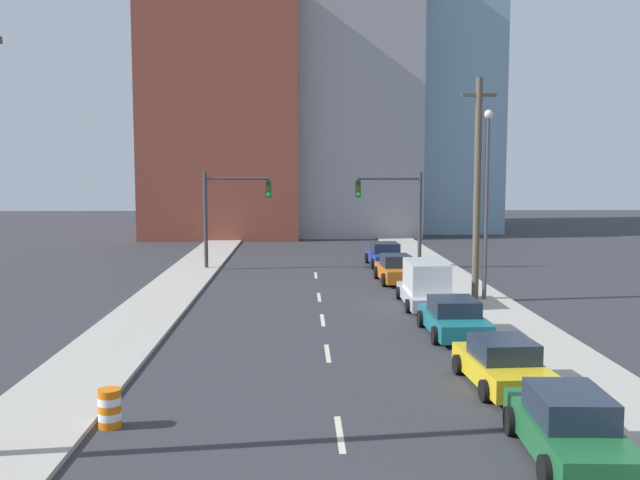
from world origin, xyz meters
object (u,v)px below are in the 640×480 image
Objects in this scene: sedan_green at (569,428)px; sedan_orange at (396,270)px; traffic_barrel at (110,408)px; traffic_signal_left at (225,207)px; sedan_yellow at (503,365)px; sedan_teal at (454,318)px; box_truck_silver at (426,285)px; street_lamp at (487,192)px; traffic_signal_right at (401,206)px; utility_pole_right_mid at (477,188)px; sedan_blue at (385,255)px.

sedan_orange is (-0.46, 24.35, 0.01)m from sedan_green.
traffic_barrel is at bearing -116.99° from sedan_orange.
traffic_signal_left is at bearing 90.05° from traffic_barrel.
sedan_teal is at bearing 87.07° from sedan_yellow.
sedan_green is 24.35m from sedan_orange.
box_truck_silver is (10.42, 15.12, 0.50)m from traffic_barrel.
traffic_signal_right is at bearing 102.02° from street_lamp.
sedan_teal is (-0.54, -18.05, -3.30)m from traffic_signal_right.
traffic_signal_left is 1.34× the size of sedan_orange.
street_lamp is (0.43, -0.06, -0.19)m from utility_pole_right_mid.
sedan_green is 0.88× the size of box_truck_silver.
box_truck_silver is at bearing 92.95° from sedan_green.
traffic_signal_left is 0.68× the size of street_lamp.
traffic_signal_left is 1.41× the size of sedan_yellow.
traffic_barrel is at bearing -129.65° from street_lamp.
sedan_teal is at bearing -59.81° from traffic_signal_left.
traffic_signal_right is at bearing 99.97° from utility_pole_right_mid.
street_lamp is 8.17m from sedan_orange.
traffic_signal_right reaches higher than box_truck_silver.
traffic_barrel is 10.95m from sedan_yellow.
traffic_signal_left is 31.67m from sedan_green.
street_lamp reaches higher than traffic_signal_right.
traffic_barrel is 0.11× the size of street_lamp.
sedan_blue is (-0.29, 19.46, 0.05)m from sedan_teal.
utility_pole_right_mid is (1.97, -11.21, 1.43)m from traffic_signal_right.
sedan_yellow is 0.94× the size of sedan_teal.
sedan_green is at bearing -99.12° from street_lamp.
traffic_barrel is at bearing 170.66° from sedan_green.
traffic_barrel is 0.20× the size of sedan_blue.
box_truck_silver reaches higher than sedan_teal.
sedan_blue is at bearing 90.02° from sedan_teal.
sedan_orange is 0.93× the size of sedan_blue.
sedan_yellow is at bearing -91.36° from sedan_blue.
traffic_signal_right is 12.71m from box_truck_silver.
sedan_orange is at bearing 94.00° from box_truck_silver.
sedan_orange is (-1.02, -5.37, -3.24)m from traffic_signal_right.
sedan_yellow is 6.41m from sedan_teal.
utility_pole_right_mid is 5.22m from box_truck_silver.
sedan_yellow is (0.08, 5.25, -0.06)m from sedan_green.
sedan_orange is at bearing 65.66° from traffic_barrel.
sedan_green is (-2.53, -18.51, -4.68)m from utility_pole_right_mid.
traffic_barrel is at bearing -167.52° from sedan_yellow.
traffic_signal_left is 27.68m from traffic_barrel.
traffic_signal_right is 29.90m from sedan_green.
utility_pole_right_mid is at bearing 76.09° from sedan_yellow.
sedan_orange reaches higher than sedan_blue.
utility_pole_right_mid is 8.05m from sedan_orange.
traffic_barrel is 0.21× the size of sedan_teal.
street_lamp is at bearing -77.82° from sedan_blue.
sedan_teal is 5.72m from box_truck_silver.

